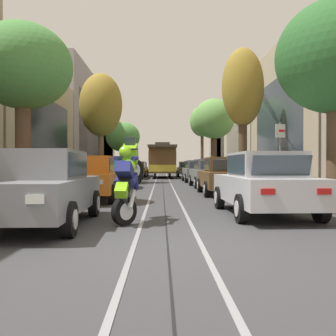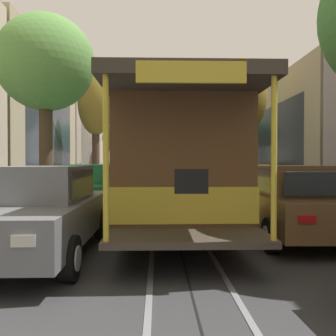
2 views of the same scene
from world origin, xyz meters
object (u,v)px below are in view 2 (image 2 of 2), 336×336
object	(u,v)px
parked_car_yellow_fifth_left	(240,185)
parked_car_brown_sixth_left	(294,201)
motorcycle_with_rider	(170,169)
parked_car_grey_fourth_right	(117,179)
parked_car_grey_mid_right	(126,175)
parked_car_teal_fourth_left	(211,178)
parked_car_brown_second_right	(132,173)
cable_car_trolley	(174,162)
street_tree_kerb_left_near	(211,133)
street_tree_kerb_left_second	(241,97)
street_tree_kerb_right_mid	(45,65)
parked_car_silver_near_right	(138,171)
parked_car_green_fifth_right	(89,188)
street_tree_kerb_right_near	(118,139)
fire_hydrant	(117,176)
parked_car_orange_second_left	(192,172)
street_sign_post	(117,162)
pedestrian_on_left_pavement	(81,172)
parked_car_teal_mid_left	(200,174)
street_tree_kerb_right_second	(96,104)
parked_car_grey_sixth_right	(39,211)
parked_car_grey_near_left	(186,170)

from	to	relation	value
parked_car_yellow_fifth_left	parked_car_brown_sixth_left	bearing A→B (deg)	88.24
motorcycle_with_rider	parked_car_grey_fourth_right	bearing A→B (deg)	80.03
parked_car_grey_mid_right	motorcycle_with_rider	world-z (taller)	motorcycle_with_rider
parked_car_teal_fourth_left	parked_car_brown_second_right	xyz separation A→B (m)	(5.09, -10.19, 0.00)
cable_car_trolley	motorcycle_with_rider	world-z (taller)	cable_car_trolley
parked_car_teal_fourth_left	street_tree_kerb_left_near	size ratio (longest dim) A/B	0.75
street_tree_kerb_left_second	street_tree_kerb_right_mid	world-z (taller)	street_tree_kerb_left_second
parked_car_silver_near_right	parked_car_brown_second_right	bearing A→B (deg)	89.42
parked_car_grey_mid_right	parked_car_green_fifth_right	xyz separation A→B (m)	(0.12, 12.51, 0.00)
parked_car_grey_fourth_right	street_tree_kerb_left_second	bearing A→B (deg)	-166.59
parked_car_yellow_fifth_left	street_tree_kerb_right_near	xyz separation A→B (m)	(7.17, -22.38, 3.22)
fire_hydrant	cable_car_trolley	bearing A→B (deg)	100.28
parked_car_teal_fourth_left	cable_car_trolley	xyz separation A→B (m)	(2.54, 10.12, 0.86)
parked_car_orange_second_left	street_sign_post	bearing A→B (deg)	-2.11
cable_car_trolley	pedestrian_on_left_pavement	xyz separation A→B (m)	(6.03, -16.54, -0.74)
parked_car_teal_mid_left	cable_car_trolley	bearing A→B (deg)	80.65
cable_car_trolley	street_sign_post	xyz separation A→B (m)	(4.14, -22.82, 0.06)
parked_car_grey_mid_right	street_tree_kerb_right_near	bearing A→B (deg)	-80.68
parked_car_teal_fourth_left	pedestrian_on_left_pavement	size ratio (longest dim) A/B	2.68
street_tree_kerb_right_second	street_sign_post	world-z (taller)	street_tree_kerb_right_second
parked_car_teal_fourth_left	parked_car_grey_sixth_right	size ratio (longest dim) A/B	1.00
street_tree_kerb_right_near	street_sign_post	bearing A→B (deg)	95.15
parked_car_grey_sixth_right	street_sign_post	world-z (taller)	street_sign_post
parked_car_yellow_fifth_left	cable_car_trolley	distance (m)	4.90
parked_car_teal_mid_left	street_tree_kerb_right_near	size ratio (longest dim) A/B	0.79
parked_car_grey_near_left	parked_car_green_fifth_right	size ratio (longest dim) A/B	0.99
parked_car_yellow_fifth_left	street_tree_kerb_right_mid	xyz separation A→B (m)	(7.23, 0.33, 4.41)
pedestrian_on_left_pavement	parked_car_teal_fourth_left	bearing A→B (deg)	143.15
parked_car_orange_second_left	parked_car_silver_near_right	world-z (taller)	same
parked_car_teal_mid_left	motorcycle_with_rider	bearing A→B (deg)	-80.87
cable_car_trolley	parked_car_grey_sixth_right	bearing A→B (deg)	51.09
parked_car_grey_near_left	parked_car_grey_sixth_right	xyz separation A→B (m)	(5.12, 31.23, 0.00)
parked_car_grey_fourth_right	fire_hydrant	size ratio (longest dim) A/B	5.21
parked_car_brown_sixth_left	street_tree_kerb_left_second	bearing A→B (deg)	-97.97
parked_car_grey_fourth_right	street_tree_kerb_left_near	xyz separation A→B (m)	(-7.09, -14.99, 3.59)
street_tree_kerb_right_mid	parked_car_grey_mid_right	bearing A→B (deg)	-99.50
parked_car_teal_fourth_left	motorcycle_with_rider	bearing A→B (deg)	-84.54
parked_car_silver_near_right	parked_car_grey_sixth_right	xyz separation A→B (m)	(0.02, 29.74, 0.00)
parked_car_silver_near_right	street_tree_kerb_right_near	xyz separation A→B (m)	(1.97, 0.25, 3.22)
parked_car_grey_mid_right	parked_car_grey_sixth_right	xyz separation A→B (m)	(-0.09, 18.17, 0.00)
street_tree_kerb_left_second	street_sign_post	distance (m)	15.36
parked_car_green_fifth_right	street_tree_kerb_right_near	size ratio (longest dim) A/B	0.80
parked_car_grey_fourth_right	parked_car_grey_sixth_right	size ratio (longest dim) A/B	1.00
parked_car_grey_sixth_right	fire_hydrant	distance (m)	26.10
motorcycle_with_rider	fire_hydrant	distance (m)	7.03
parked_car_teal_fourth_left	parked_car_green_fifth_right	distance (m)	9.22
parked_car_grey_mid_right	street_tree_kerb_right_near	xyz separation A→B (m)	(1.86, -11.31, 3.22)
parked_car_teal_fourth_left	parked_car_silver_near_right	world-z (taller)	same
street_tree_kerb_right_mid	pedestrian_on_left_pavement	xyz separation A→B (m)	(1.52, -12.88, -4.28)
parked_car_grey_near_left	street_tree_kerb_right_second	bearing A→B (deg)	61.87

